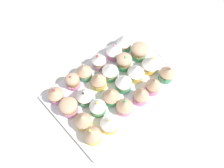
{
  "coord_description": "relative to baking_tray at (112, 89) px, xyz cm",
  "views": [
    {
      "loc": [
        26.7,
        28.58,
        74.51
      ],
      "look_at": [
        0.0,
        0.0,
        4.2
      ],
      "focal_mm": 34.78,
      "sensor_mm": 36.0,
      "label": 1
    }
  ],
  "objects": [
    {
      "name": "cupcake_16",
      "position": [
        10.07,
        3.44,
        4.63
      ],
      "size": [
        5.9,
        5.9,
        8.21
      ],
      "color": "#4C9E6B",
      "rests_on": "baking_tray"
    },
    {
      "name": "cupcake_22",
      "position": [
        11.19,
        10.63,
        3.87
      ],
      "size": [
        6.12,
        6.12,
        6.79
      ],
      "color": "#EFC651",
      "rests_on": "baking_tray"
    },
    {
      "name": "cupcake_2",
      "position": [
        -3.03,
        -10.64,
        4.28
      ],
      "size": [
        5.6,
        5.6,
        7.54
      ],
      "color": "pink",
      "rests_on": "baking_tray"
    },
    {
      "name": "napkin",
      "position": [
        -31.89,
        4.83,
        -0.3
      ],
      "size": [
        15.05,
        13.32,
        0.6
      ],
      "primitive_type": "cube",
      "rotation": [
        0.0,
        0.0,
        -0.23
      ],
      "color": "white",
      "rests_on": "ground_plane"
    },
    {
      "name": "ground_plane",
      "position": [
        0.0,
        0.0,
        -2.1
      ],
      "size": [
        180.0,
        180.0,
        3.0
      ],
      "primitive_type": "cube",
      "color": "beige"
    },
    {
      "name": "cupcake_0",
      "position": [
        -16.7,
        -10.74,
        4.52
      ],
      "size": [
        6.37,
        6.37,
        7.65
      ],
      "color": "#4C9E6B",
      "rests_on": "baking_tray"
    },
    {
      "name": "cupcake_13",
      "position": [
        -9.84,
        2.75,
        4.6
      ],
      "size": [
        6.49,
        6.49,
        7.65
      ],
      "color": "#EFC651",
      "rests_on": "baking_tray"
    },
    {
      "name": "cupcake_3",
      "position": [
        4.29,
        -11.03,
        4.01
      ],
      "size": [
        5.9,
        5.9,
        6.73
      ],
      "color": "#4C9E6B",
      "rests_on": "baking_tray"
    },
    {
      "name": "baking_tray",
      "position": [
        0.0,
        0.0,
        0.0
      ],
      "size": [
        45.81,
        31.85,
        1.2
      ],
      "color": "silver",
      "rests_on": "ground_plane"
    },
    {
      "name": "cupcake_10",
      "position": [
        10.78,
        -2.78,
        4.41
      ],
      "size": [
        5.99,
        5.99,
        7.8
      ],
      "color": "#4C9E6B",
      "rests_on": "baking_tray"
    },
    {
      "name": "cupcake_19",
      "position": [
        -10.29,
        11.14,
        4.78
      ],
      "size": [
        5.59,
        5.59,
        8.05
      ],
      "color": "pink",
      "rests_on": "baking_tray"
    },
    {
      "name": "cupcake_7",
      "position": [
        -9.97,
        -3.79,
        4.41
      ],
      "size": [
        6.08,
        6.08,
        7.59
      ],
      "color": "#4C9E6B",
      "rests_on": "baking_tray"
    },
    {
      "name": "cupcake_4",
      "position": [
        9.97,
        -10.74,
        3.88
      ],
      "size": [
        5.34,
        5.34,
        6.76
      ],
      "color": "pink",
      "rests_on": "baking_tray"
    },
    {
      "name": "cupcake_18",
      "position": [
        -18.07,
        11.15,
        4.52
      ],
      "size": [
        5.89,
        5.89,
        7.63
      ],
      "color": "#4C9E6B",
      "rests_on": "baking_tray"
    },
    {
      "name": "cupcake_14",
      "position": [
        -3.26,
        2.77,
        4.63
      ],
      "size": [
        6.29,
        6.29,
        7.87
      ],
      "color": "#4C9E6B",
      "rests_on": "baking_tray"
    },
    {
      "name": "cupcake_1",
      "position": [
        -10.74,
        -10.3,
        4.26
      ],
      "size": [
        6.51,
        6.51,
        7.38
      ],
      "color": "pink",
      "rests_on": "baking_tray"
    },
    {
      "name": "cupcake_9",
      "position": [
        2.99,
        -4.14,
        4.53
      ],
      "size": [
        5.84,
        5.84,
        7.71
      ],
      "color": "#EFC651",
      "rests_on": "baking_tray"
    },
    {
      "name": "cupcake_12",
      "position": [
        -16.61,
        4.06,
        4.64
      ],
      "size": [
        6.79,
        6.79,
        7.97
      ],
      "color": "#EFC651",
      "rests_on": "baking_tray"
    },
    {
      "name": "cupcake_8",
      "position": [
        -2.96,
        -4.25,
        4.27
      ],
      "size": [
        6.19,
        6.19,
        7.26
      ],
      "color": "#4C9E6B",
      "rests_on": "baking_tray"
    },
    {
      "name": "cupcake_21",
      "position": [
        3.0,
        9.7,
        4.12
      ],
      "size": [
        6.07,
        6.07,
        7.02
      ],
      "color": "pink",
      "rests_on": "baking_tray"
    },
    {
      "name": "cupcake_11",
      "position": [
        17.42,
        -3.43,
        4.01
      ],
      "size": [
        6.54,
        6.54,
        6.54
      ],
      "color": "pink",
      "rests_on": "baking_tray"
    },
    {
      "name": "cupcake_5",
      "position": [
        17.98,
        -10.44,
        4.36
      ],
      "size": [
        5.9,
        5.9,
        7.48
      ],
      "color": "pink",
      "rests_on": "baking_tray"
    },
    {
      "name": "cupcake_23",
      "position": [
        17.88,
        9.71,
        4.47
      ],
      "size": [
        5.91,
        5.91,
        7.87
      ],
      "color": "#EFC651",
      "rests_on": "baking_tray"
    },
    {
      "name": "cupcake_6",
      "position": [
        -18.05,
        -3.36,
        4.3
      ],
      "size": [
        6.91,
        6.91,
        7.06
      ],
      "color": "#4C9E6B",
      "rests_on": "baking_tray"
    },
    {
      "name": "cupcake_17",
      "position": [
        17.02,
        3.9,
        4.58
      ],
      "size": [
        5.94,
        5.94,
        7.53
      ],
      "color": "#EFC651",
      "rests_on": "baking_tray"
    },
    {
      "name": "cupcake_15",
      "position": [
        3.81,
        3.58,
        4.46
      ],
      "size": [
        6.16,
        6.16,
        7.42
      ],
      "color": "#4C9E6B",
      "rests_on": "baking_tray"
    },
    {
      "name": "cupcake_20",
      "position": [
        -4.16,
        10.77,
        4.45
      ],
      "size": [
        5.69,
        5.69,
        7.63
      ],
      "color": "pink",
      "rests_on": "baking_tray"
    }
  ]
}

